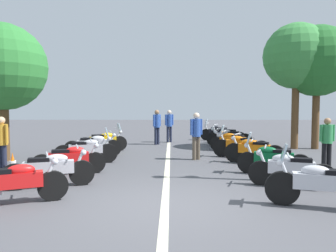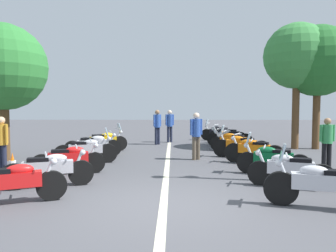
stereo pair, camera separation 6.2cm
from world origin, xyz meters
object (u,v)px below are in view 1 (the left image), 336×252
at_px(traffic_cone_0, 13,164).
at_px(bystander_3, 196,132).
at_px(roadside_tree_0, 317,62).
at_px(roadside_tree_1, 3,67).
at_px(motorcycle_right_row_1, 290,169).
at_px(motorcycle_right_row_2, 272,159).
at_px(motorcycle_right_row_7, 226,135).
at_px(motorcycle_left_row_2, 70,159).
at_px(motorcycle_left_row_0, 12,182).
at_px(motorcycle_left_row_5, 104,141).
at_px(motorcycle_right_row_5, 232,141).
at_px(motorcycle_right_row_3, 254,150).
at_px(bystander_2, 157,124).
at_px(motorcycle_left_row_3, 87,150).
at_px(motorcycle_right_row_6, 229,137).
at_px(bystander_0, 169,123).
at_px(motorcycle_right_row_0, 323,184).
at_px(motorcycle_right_row_4, 240,145).
at_px(bystander_1, 2,140).
at_px(roadside_tree_2, 296,57).
at_px(motorcycle_left_row_4, 93,145).
at_px(motorcycle_left_row_1, 50,169).
at_px(bystander_4, 327,139).
at_px(motorcycle_right_row_8, 218,132).

xyz_separation_m(traffic_cone_0, bystander_3, (2.46, -5.50, 0.72)).
bearing_deg(roadside_tree_0, roadside_tree_1, 105.04).
bearing_deg(motorcycle_right_row_1, motorcycle_right_row_2, -72.32).
xyz_separation_m(motorcycle_right_row_7, roadside_tree_1, (-5.55, 8.84, 2.86)).
bearing_deg(motorcycle_right_row_2, motorcycle_left_row_2, 19.66).
bearing_deg(motorcycle_left_row_0, traffic_cone_0, 92.78).
distance_m(motorcycle_left_row_5, motorcycle_right_row_5, 5.54).
height_order(motorcycle_right_row_1, roadside_tree_0, roadside_tree_0).
distance_m(motorcycle_right_row_2, motorcycle_right_row_3, 1.71).
bearing_deg(bystander_2, motorcycle_left_row_3, 110.60).
relative_size(motorcycle_left_row_2, bystander_3, 1.16).
distance_m(motorcycle_left_row_0, bystander_3, 6.76).
xyz_separation_m(motorcycle_right_row_6, bystander_0, (1.90, 2.87, 0.56)).
bearing_deg(roadside_tree_1, bystander_2, -46.41).
bearing_deg(roadside_tree_0, motorcycle_right_row_0, 156.79).
distance_m(motorcycle_right_row_4, roadside_tree_0, 5.87).
bearing_deg(traffic_cone_0, bystander_1, 66.73).
xyz_separation_m(motorcycle_right_row_1, bystander_1, (1.65, 7.83, 0.52)).
relative_size(motorcycle_right_row_1, traffic_cone_0, 3.15).
distance_m(roadside_tree_0, roadside_tree_2, 0.95).
bearing_deg(motorcycle_left_row_5, motorcycle_right_row_6, -8.25).
distance_m(motorcycle_right_row_3, motorcycle_right_row_6, 4.57).
height_order(motorcycle_right_row_2, motorcycle_right_row_5, motorcycle_right_row_2).
relative_size(motorcycle_right_row_6, bystander_0, 1.20).
height_order(bystander_2, roadside_tree_0, roadside_tree_0).
distance_m(bystander_0, bystander_2, 1.18).
bearing_deg(motorcycle_left_row_4, bystander_1, -140.94).
relative_size(motorcycle_left_row_1, motorcycle_right_row_6, 0.99).
distance_m(motorcycle_right_row_1, motorcycle_right_row_2, 1.41).
relative_size(motorcycle_right_row_1, bystander_4, 1.22).
height_order(motorcycle_right_row_5, motorcycle_right_row_8, motorcycle_right_row_8).
height_order(motorcycle_left_row_0, motorcycle_right_row_4, motorcycle_right_row_4).
distance_m(motorcycle_right_row_4, motorcycle_right_row_7, 4.76).
xyz_separation_m(motorcycle_left_row_0, bystander_0, (11.03, -3.03, 0.58)).
relative_size(motorcycle_right_row_3, motorcycle_right_row_4, 0.89).
bearing_deg(motorcycle_right_row_0, motorcycle_right_row_1, -72.25).
distance_m(motorcycle_right_row_7, bystander_4, 7.04).
bearing_deg(motorcycle_right_row_7, motorcycle_right_row_4, 115.23).
relative_size(motorcycle_left_row_4, motorcycle_left_row_5, 1.07).
height_order(motorcycle_right_row_1, motorcycle_right_row_8, motorcycle_right_row_8).
relative_size(motorcycle_right_row_0, bystander_3, 1.25).
height_order(motorcycle_left_row_0, motorcycle_right_row_0, motorcycle_right_row_0).
distance_m(motorcycle_right_row_2, bystander_4, 2.33).
distance_m(motorcycle_right_row_5, bystander_0, 4.51).
height_order(motorcycle_left_row_3, motorcycle_right_row_4, motorcycle_right_row_4).
bearing_deg(motorcycle_right_row_1, motorcycle_left_row_0, 31.96).
bearing_deg(motorcycle_right_row_1, motorcycle_right_row_4, -68.54).
relative_size(motorcycle_left_row_2, roadside_tree_0, 0.36).
distance_m(motorcycle_left_row_2, motorcycle_right_row_4, 6.32).
xyz_separation_m(motorcycle_left_row_3, motorcycle_right_row_1, (-3.13, -5.73, -0.03)).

